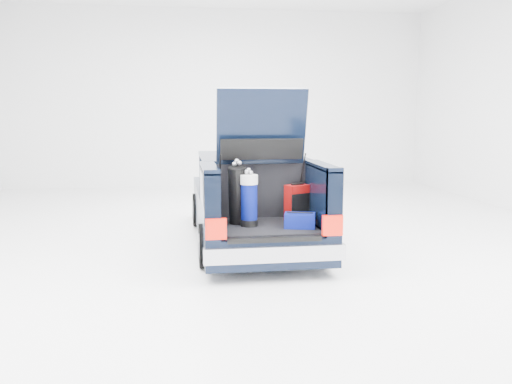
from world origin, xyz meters
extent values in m
plane|color=white|center=(0.00, 0.00, 0.00)|extent=(14.00, 14.00, 0.00)
cube|color=black|center=(0.00, 0.65, 0.50)|extent=(1.75, 3.00, 0.70)
cube|color=black|center=(0.00, 2.22, 0.40)|extent=(1.70, 0.30, 0.50)
cube|color=#A3A3AA|center=(0.00, 2.36, 0.33)|extent=(1.72, 0.10, 0.22)
cube|color=black|center=(0.00, 0.15, 1.12)|extent=(1.55, 1.95, 0.54)
cube|color=black|center=(0.00, 0.15, 1.41)|extent=(1.62, 2.05, 0.06)
cube|color=black|center=(0.00, -1.50, 0.35)|extent=(1.75, 1.30, 0.40)
cube|color=black|center=(0.00, -1.48, 0.57)|extent=(1.32, 1.18, 0.05)
cube|color=black|center=(-0.78, -1.50, 0.97)|extent=(0.20, 1.30, 0.85)
cube|color=black|center=(0.78, -1.50, 0.97)|extent=(0.20, 1.30, 0.85)
cube|color=black|center=(-0.78, -1.50, 1.41)|extent=(0.20, 1.30, 0.06)
cube|color=black|center=(0.78, -1.50, 1.41)|extent=(0.20, 1.30, 0.06)
cube|color=black|center=(0.00, -0.88, 0.97)|extent=(1.36, 0.08, 0.84)
cube|color=#A3A3AA|center=(0.00, -2.18, 0.38)|extent=(1.80, 0.12, 0.20)
cube|color=#BC1408|center=(-0.74, -2.15, 0.72)|extent=(0.26, 0.07, 0.26)
cube|color=#BC1408|center=(0.74, -2.15, 0.72)|extent=(0.26, 0.07, 0.26)
cube|color=black|center=(0.00, -2.15, 0.56)|extent=(1.20, 0.06, 0.06)
cube|color=black|center=(0.00, -1.05, 1.96)|extent=(1.28, 0.33, 1.03)
cube|color=black|center=(0.00, -1.01, 2.10)|extent=(0.95, 0.17, 0.54)
cylinder|color=black|center=(-0.82, 1.45, 0.31)|extent=(0.20, 0.62, 0.62)
cylinder|color=slate|center=(-0.82, 1.45, 0.31)|extent=(0.23, 0.36, 0.36)
cylinder|color=black|center=(0.82, 1.45, 0.31)|extent=(0.20, 0.62, 0.62)
cylinder|color=slate|center=(0.82, 1.45, 0.31)|extent=(0.23, 0.36, 0.36)
cylinder|color=black|center=(-0.82, -1.35, 0.31)|extent=(0.20, 0.62, 0.62)
cylinder|color=slate|center=(-0.82, -1.35, 0.31)|extent=(0.23, 0.36, 0.36)
cylinder|color=black|center=(0.82, -1.35, 0.31)|extent=(0.20, 0.62, 0.62)
cylinder|color=slate|center=(0.82, -1.35, 0.31)|extent=(0.23, 0.36, 0.36)
cube|color=#6A0403|center=(0.50, -1.17, 0.86)|extent=(0.38, 0.32, 0.51)
cube|color=black|center=(0.50, -1.17, 1.12)|extent=(0.20, 0.13, 0.03)
cube|color=black|center=(0.50, -1.27, 0.80)|extent=(0.31, 0.16, 0.39)
cylinder|color=black|center=(-0.38, -1.32, 1.00)|extent=(0.32, 0.40, 0.82)
cube|color=white|center=(-0.38, -1.22, 1.03)|extent=(0.10, 0.04, 0.28)
sphere|color=#99999E|center=(-0.42, -1.31, 1.44)|extent=(0.07, 0.07, 0.07)
sphere|color=#99999E|center=(-0.35, -1.35, 1.45)|extent=(0.07, 0.07, 0.07)
cylinder|color=black|center=(-0.24, -1.48, 0.65)|extent=(0.24, 0.24, 0.09)
cylinder|color=#040C61|center=(-0.24, -1.48, 0.94)|extent=(0.22, 0.22, 0.50)
cylinder|color=white|center=(-0.24, -1.48, 1.24)|extent=(0.24, 0.24, 0.13)
sphere|color=#99999E|center=(-0.21, -1.46, 1.33)|extent=(0.06, 0.06, 0.06)
sphere|color=#99999E|center=(-0.24, -1.44, 1.37)|extent=(0.06, 0.06, 0.06)
cube|color=#040C61|center=(0.42, -1.68, 0.70)|extent=(0.46, 0.36, 0.19)
cylinder|color=black|center=(0.42, -1.68, 0.80)|extent=(0.35, 0.11, 0.02)
camera|label=1|loc=(-1.19, -8.67, 2.15)|focal=38.00mm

